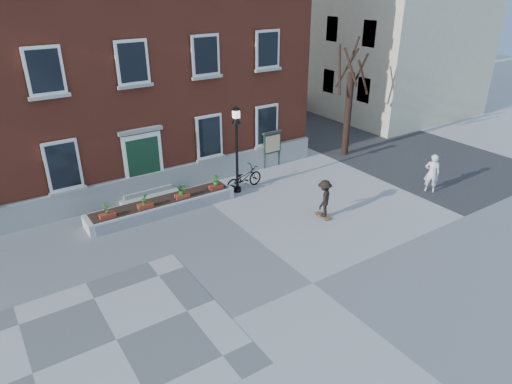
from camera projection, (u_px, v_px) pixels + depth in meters
ground at (313, 283)px, 14.45m from camera, size 100.00×100.00×0.00m
checker_patch at (116, 340)px, 12.19m from camera, size 6.00×6.00×0.01m
bicycle at (244, 178)px, 20.68m from camera, size 2.10×0.98×1.06m
parked_car at (283, 99)px, 33.16m from camera, size 3.17×4.75×1.48m
bystander at (432, 173)px, 20.28m from camera, size 0.73×0.77×1.78m
brick_building at (93, 36)px, 21.27m from camera, size 18.40×10.85×12.60m
planter_assembly at (163, 205)px, 18.72m from camera, size 6.20×1.12×1.15m
bare_tree at (349, 104)px, 23.81m from camera, size 1.83×1.83×6.16m
side_street at (330, 2)px, 35.37m from camera, size 15.20×36.00×14.50m
lamp_post at (237, 138)px, 19.55m from camera, size 0.40×0.40×3.93m
notice_board at (272, 143)px, 22.82m from camera, size 1.10×0.16×1.87m
skateboarder at (324, 198)px, 18.08m from camera, size 1.14×1.03×1.61m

